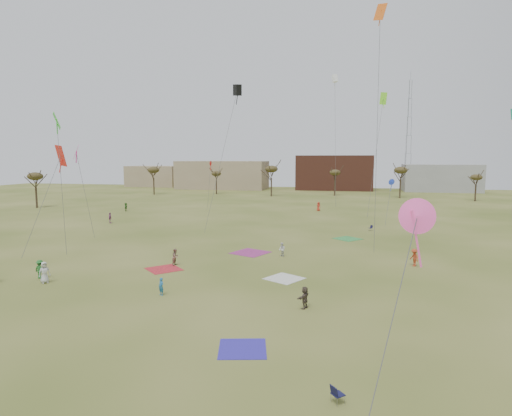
% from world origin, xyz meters
% --- Properties ---
extents(ground, '(260.00, 260.00, 0.00)m').
position_xyz_m(ground, '(0.00, 0.00, 0.00)').
color(ground, '#43531A').
rests_on(ground, ground).
extents(flyer_near_left, '(1.04, 1.12, 1.92)m').
position_xyz_m(flyer_near_left, '(-16.10, -1.99, 0.96)').
color(flyer_near_left, silver).
rests_on(flyer_near_left, ground).
extents(flyer_near_center, '(1.23, 0.85, 1.74)m').
position_xyz_m(flyer_near_center, '(-17.48, -0.85, 0.87)').
color(flyer_near_center, '#236B28').
rests_on(flyer_near_center, ground).
extents(flyer_near_right, '(0.62, 0.55, 1.44)m').
position_xyz_m(flyer_near_right, '(-4.57, -2.94, 0.72)').
color(flyer_near_right, '#2369A1').
rests_on(flyer_near_right, ground).
extents(spectator_fore_b, '(0.80, 0.95, 1.73)m').
position_xyz_m(spectator_fore_b, '(-7.30, 6.44, 0.86)').
color(spectator_fore_b, '#8D6A59').
rests_on(spectator_fore_b, ground).
extents(spectator_fore_c, '(1.01, 1.60, 1.65)m').
position_xyz_m(spectator_fore_c, '(7.04, -3.52, 0.82)').
color(spectator_fore_c, brown).
rests_on(spectator_fore_c, ground).
extents(flyer_mid_b, '(1.16, 1.35, 1.81)m').
position_xyz_m(flyer_mid_b, '(16.73, 11.22, 0.91)').
color(flyer_mid_b, '#AF3F20').
rests_on(flyer_mid_b, ground).
extents(spectator_mid_d, '(0.84, 1.14, 1.80)m').
position_xyz_m(spectator_mid_d, '(-29.61, 30.98, 0.90)').
color(spectator_mid_d, '#8B3A7C').
rests_on(spectator_mid_d, ground).
extents(spectator_mid_e, '(0.94, 0.96, 1.56)m').
position_xyz_m(spectator_mid_e, '(2.84, 12.72, 0.78)').
color(spectator_mid_e, silver).
rests_on(spectator_mid_e, ground).
extents(flyer_far_a, '(1.09, 1.69, 1.74)m').
position_xyz_m(flyer_far_a, '(-35.50, 46.82, 0.87)').
color(flyer_far_a, '#2D6622').
rests_on(flyer_far_a, ground).
extents(flyer_far_b, '(1.09, 1.04, 1.87)m').
position_xyz_m(flyer_far_b, '(3.90, 55.79, 0.94)').
color(flyer_far_b, red).
rests_on(flyer_far_b, ground).
extents(flyer_far_c, '(0.96, 1.22, 1.66)m').
position_xyz_m(flyer_far_c, '(19.54, 43.13, 0.83)').
color(flyer_far_c, navy).
rests_on(flyer_far_c, ground).
extents(blanket_red, '(4.27, 4.27, 0.03)m').
position_xyz_m(blanket_red, '(-7.79, 4.64, 0.00)').
color(blanket_red, red).
rests_on(blanket_red, ground).
extents(blanket_blue, '(3.28, 3.28, 0.03)m').
position_xyz_m(blanket_blue, '(4.21, -11.00, 0.00)').
color(blanket_blue, '#352AB9').
rests_on(blanket_blue, ground).
extents(blanket_cream, '(4.00, 4.00, 0.03)m').
position_xyz_m(blanket_cream, '(4.43, 3.88, 0.00)').
color(blanket_cream, white).
rests_on(blanket_cream, ground).
extents(blanket_plum, '(4.92, 4.92, 0.03)m').
position_xyz_m(blanket_plum, '(-1.05, 13.73, 0.00)').
color(blanket_plum, '#9C3079').
rests_on(blanket_plum, ground).
extents(blanket_olive, '(4.36, 4.36, 0.03)m').
position_xyz_m(blanket_olive, '(10.03, 25.00, 0.00)').
color(blanket_olive, green).
rests_on(blanket_olive, ground).
extents(camp_chair_center, '(0.74, 0.73, 0.87)m').
position_xyz_m(camp_chair_center, '(9.74, -15.42, 0.26)').
color(camp_chair_center, '#15163A').
rests_on(camp_chair_center, ground).
extents(camp_chair_right, '(0.74, 0.73, 0.87)m').
position_xyz_m(camp_chair_right, '(13.40, 32.42, 0.26)').
color(camp_chair_right, '#141234').
rests_on(camp_chair_right, ground).
extents(kites_aloft, '(60.95, 80.87, 27.88)m').
position_xyz_m(kites_aloft, '(1.86, 33.60, 20.03)').
color(kites_aloft, red).
rests_on(kites_aloft, ground).
extents(tree_line, '(117.44, 49.32, 8.91)m').
position_xyz_m(tree_line, '(-2.85, 79.12, 7.09)').
color(tree_line, '#3A2B1E').
rests_on(tree_line, ground).
extents(building_tan, '(32.00, 14.00, 10.00)m').
position_xyz_m(building_tan, '(-35.00, 115.00, 5.00)').
color(building_tan, '#937F60').
rests_on(building_tan, ground).
extents(building_brick, '(26.00, 16.00, 12.00)m').
position_xyz_m(building_brick, '(5.00, 120.00, 6.00)').
color(building_brick, brown).
rests_on(building_brick, ground).
extents(building_grey, '(24.00, 12.00, 9.00)m').
position_xyz_m(building_grey, '(40.00, 118.00, 4.50)').
color(building_grey, gray).
rests_on(building_grey, ground).
extents(building_tan_west, '(20.00, 12.00, 8.00)m').
position_xyz_m(building_tan_west, '(-65.00, 122.00, 4.00)').
color(building_tan_west, '#937F60').
rests_on(building_tan_west, ground).
extents(radio_tower, '(1.51, 1.72, 41.00)m').
position_xyz_m(radio_tower, '(30.00, 125.00, 19.21)').
color(radio_tower, '#9EA3A8').
rests_on(radio_tower, ground).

